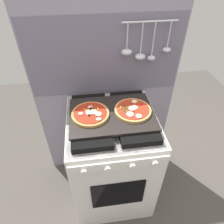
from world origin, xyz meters
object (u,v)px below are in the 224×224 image
object	(u,v)px
stove	(112,158)
pizza_right	(133,110)
baking_tray	(112,114)
pizza_left	(91,114)

from	to	relation	value
stove	pizza_right	distance (m)	0.50
stove	baking_tray	world-z (taller)	baking_tray
pizza_left	pizza_right	size ratio (longest dim) A/B	1.00
pizza_left	stove	bearing A→B (deg)	1.34
stove	pizza_left	size ratio (longest dim) A/B	3.79
pizza_right	baking_tray	bearing A→B (deg)	177.84
stove	pizza_right	xyz separation A→B (m)	(0.14, -0.00, 0.48)
stove	pizza_left	bearing A→B (deg)	-178.66
baking_tray	pizza_left	distance (m)	0.14
baking_tray	stove	bearing A→B (deg)	-90.00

